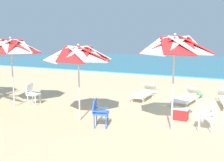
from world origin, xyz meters
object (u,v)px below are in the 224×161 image
beach_umbrella_0 (175,47)px  plastic_chair_0 (209,114)px  beach_umbrella_2 (11,47)px  beach_umbrella_1 (78,55)px  plastic_chair_1 (99,111)px  plastic_chair_2 (32,93)px  cooler_box (181,114)px  sun_lounger_1 (188,97)px  sun_lounger_2 (144,93)px  beach_ball (200,95)px

beach_umbrella_0 → plastic_chair_0: 2.22m
beach_umbrella_0 → beach_umbrella_2: size_ratio=1.00×
beach_umbrella_1 → plastic_chair_1: bearing=-14.4°
plastic_chair_1 → plastic_chair_2: size_ratio=1.00×
beach_umbrella_2 → cooler_box: 6.86m
beach_umbrella_2 → plastic_chair_2: bearing=55.1°
plastic_chair_0 → beach_umbrella_2: size_ratio=0.31×
plastic_chair_1 → plastic_chair_0: bearing=22.2°
beach_umbrella_0 → sun_lounger_1: beach_umbrella_0 is taller
beach_umbrella_1 → plastic_chair_2: beach_umbrella_1 is taller
plastic_chair_1 → plastic_chair_2: bearing=165.6°
sun_lounger_1 → cooler_box: 2.37m
beach_umbrella_1 → plastic_chair_2: (-2.98, 0.76, -1.68)m
beach_umbrella_2 → plastic_chair_2: (0.40, 0.58, -1.90)m
beach_umbrella_1 → sun_lounger_2: (0.76, 4.02, -1.90)m
plastic_chair_1 → cooler_box: 2.81m
cooler_box → beach_ball: size_ratio=1.81×
plastic_chair_1 → beach_umbrella_2: (-4.28, 0.41, 1.90)m
cooler_box → plastic_chair_0: bearing=-36.2°
beach_umbrella_2 → sun_lounger_2: (4.15, 3.83, -2.12)m
beach_umbrella_1 → cooler_box: (2.93, 1.67, -1.98)m
cooler_box → sun_lounger_1: bearing=95.3°
plastic_chair_2 → sun_lounger_2: size_ratio=0.40×
beach_umbrella_0 → beach_ball: bearing=89.2°
beach_umbrella_2 → cooler_box: (6.32, 1.49, -2.20)m
sun_lounger_1 → sun_lounger_2: (-1.95, -0.01, 0.00)m
sun_lounger_1 → cooler_box: (0.22, -2.36, -0.08)m
sun_lounger_1 → plastic_chair_1: bearing=-113.2°
beach_umbrella_2 → sun_lounger_2: 6.04m
plastic_chair_1 → beach_umbrella_2: beach_umbrella_2 is taller
beach_umbrella_0 → plastic_chair_1: 2.89m
beach_umbrella_1 → sun_lounger_1: bearing=56.1°
beach_ball → beach_umbrella_0: bearing=-90.8°
plastic_chair_1 → beach_ball: bearing=69.6°
beach_umbrella_1 → plastic_chair_1: beach_umbrella_1 is taller
sun_lounger_2 → beach_umbrella_1: bearing=-100.7°
beach_umbrella_1 → plastic_chair_2: size_ratio=2.92×
plastic_chair_1 → sun_lounger_1: plastic_chair_1 is taller
beach_umbrella_2 → sun_lounger_1: size_ratio=1.26×
plastic_chair_1 → beach_umbrella_2: 4.70m
sun_lounger_2 → cooler_box: sun_lounger_2 is taller
sun_lounger_1 → cooler_box: sun_lounger_1 is taller
plastic_chair_0 → beach_umbrella_2: 7.55m
beach_umbrella_0 → plastic_chair_2: 6.24m
plastic_chair_1 → beach_umbrella_2: bearing=174.5°
plastic_chair_1 → sun_lounger_1: (1.83, 4.26, -0.22)m
plastic_chair_1 → sun_lounger_1: 4.64m
beach_umbrella_1 → beach_ball: beach_umbrella_1 is taller
beach_umbrella_1 → cooler_box: size_ratio=5.05×
plastic_chair_0 → beach_umbrella_1: bearing=-165.7°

